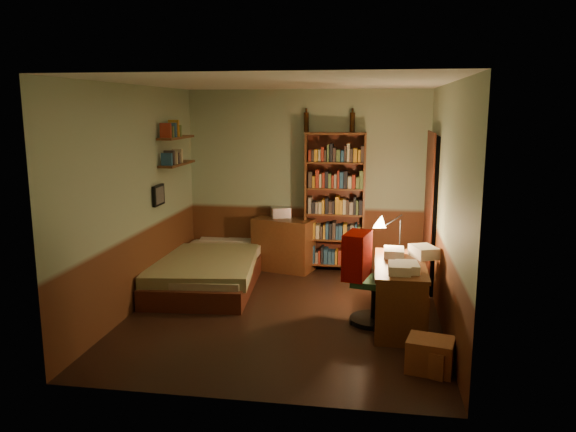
# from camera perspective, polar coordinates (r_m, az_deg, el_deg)

# --- Properties ---
(floor) EXTENTS (3.50, 4.00, 0.02)m
(floor) POSITION_cam_1_polar(r_m,az_deg,el_deg) (6.60, -0.35, -9.92)
(floor) COLOR black
(floor) RESTS_ON ground
(ceiling) EXTENTS (3.50, 4.00, 0.02)m
(ceiling) POSITION_cam_1_polar(r_m,az_deg,el_deg) (6.17, -0.37, 13.46)
(ceiling) COLOR silver
(ceiling) RESTS_ON wall_back
(wall_back) EXTENTS (3.50, 0.02, 2.60)m
(wall_back) POSITION_cam_1_polar(r_m,az_deg,el_deg) (8.22, 1.93, 3.67)
(wall_back) COLOR gray
(wall_back) RESTS_ON ground
(wall_left) EXTENTS (0.02, 4.00, 2.60)m
(wall_left) POSITION_cam_1_polar(r_m,az_deg,el_deg) (6.76, -15.25, 1.71)
(wall_left) COLOR gray
(wall_left) RESTS_ON ground
(wall_right) EXTENTS (0.02, 4.00, 2.60)m
(wall_right) POSITION_cam_1_polar(r_m,az_deg,el_deg) (6.22, 15.87, 0.90)
(wall_right) COLOR gray
(wall_right) RESTS_ON ground
(wall_front) EXTENTS (3.50, 0.02, 2.60)m
(wall_front) POSITION_cam_1_polar(r_m,az_deg,el_deg) (4.32, -4.71, -3.00)
(wall_front) COLOR gray
(wall_front) RESTS_ON ground
(doorway) EXTENTS (0.06, 0.90, 2.00)m
(doorway) POSITION_cam_1_polar(r_m,az_deg,el_deg) (7.54, 14.32, 0.36)
(doorway) COLOR black
(doorway) RESTS_ON ground
(door_trim) EXTENTS (0.02, 0.98, 2.08)m
(door_trim) POSITION_cam_1_polar(r_m,az_deg,el_deg) (7.53, 14.05, 0.37)
(door_trim) COLOR #461D12
(door_trim) RESTS_ON ground
(bed) EXTENTS (1.39, 2.38, 0.68)m
(bed) POSITION_cam_1_polar(r_m,az_deg,el_deg) (7.65, -8.01, -4.32)
(bed) COLOR #739052
(bed) RESTS_ON ground
(dresser) EXTENTS (0.93, 0.63, 0.76)m
(dresser) POSITION_cam_1_polar(r_m,az_deg,el_deg) (8.19, -0.46, -2.91)
(dresser) COLOR #562E17
(dresser) RESTS_ON ground
(mini_stereo) EXTENTS (0.33, 0.29, 0.15)m
(mini_stereo) POSITION_cam_1_polar(r_m,az_deg,el_deg) (8.23, -0.74, 0.38)
(mini_stereo) COLOR #B2B2B7
(mini_stereo) RESTS_ON dresser
(bookshelf) EXTENTS (0.87, 0.31, 2.00)m
(bookshelf) POSITION_cam_1_polar(r_m,az_deg,el_deg) (8.06, 4.74, 1.34)
(bookshelf) COLOR #562E17
(bookshelf) RESTS_ON ground
(bottle_left) EXTENTS (0.08, 0.08, 0.27)m
(bottle_left) POSITION_cam_1_polar(r_m,az_deg,el_deg) (8.11, 1.86, 9.51)
(bottle_left) COLOR black
(bottle_left) RESTS_ON bookshelf
(bottle_right) EXTENTS (0.09, 0.09, 0.27)m
(bottle_right) POSITION_cam_1_polar(r_m,az_deg,el_deg) (8.05, 6.55, 9.43)
(bottle_right) COLOR black
(bottle_right) RESTS_ON bookshelf
(desk) EXTENTS (0.54, 1.29, 0.69)m
(desk) POSITION_cam_1_polar(r_m,az_deg,el_deg) (6.29, 11.21, -7.75)
(desk) COLOR #562E17
(desk) RESTS_ON ground
(paper_stack) EXTENTS (0.34, 0.38, 0.13)m
(paper_stack) POSITION_cam_1_polar(r_m,az_deg,el_deg) (6.46, 13.63, -3.55)
(paper_stack) COLOR silver
(paper_stack) RESTS_ON desk
(desk_lamp) EXTENTS (0.22, 0.22, 0.60)m
(desk_lamp) POSITION_cam_1_polar(r_m,az_deg,el_deg) (6.75, 11.36, -0.79)
(desk_lamp) COLOR black
(desk_lamp) RESTS_ON desk
(office_chair) EXTENTS (0.60, 0.56, 1.03)m
(office_chair) POSITION_cam_1_polar(r_m,az_deg,el_deg) (6.22, 8.77, -6.22)
(office_chair) COLOR #285330
(office_chair) RESTS_ON ground
(red_jacket) EXTENTS (0.36, 0.48, 0.51)m
(red_jacket) POSITION_cam_1_polar(r_m,az_deg,el_deg) (6.27, 6.63, 1.22)
(red_jacket) COLOR #A80900
(red_jacket) RESTS_ON office_chair
(wall_shelf_lower) EXTENTS (0.20, 0.90, 0.03)m
(wall_shelf_lower) POSITION_cam_1_polar(r_m,az_deg,el_deg) (7.69, -11.20, 5.21)
(wall_shelf_lower) COLOR #562E17
(wall_shelf_lower) RESTS_ON wall_left
(wall_shelf_upper) EXTENTS (0.20, 0.90, 0.03)m
(wall_shelf_upper) POSITION_cam_1_polar(r_m,az_deg,el_deg) (7.66, -11.29, 7.82)
(wall_shelf_upper) COLOR #562E17
(wall_shelf_upper) RESTS_ON wall_left
(framed_picture) EXTENTS (0.04, 0.32, 0.26)m
(framed_picture) POSITION_cam_1_polar(r_m,az_deg,el_deg) (7.30, -13.03, 2.07)
(framed_picture) COLOR black
(framed_picture) RESTS_ON wall_left
(cardboard_box_a) EXTENTS (0.46, 0.40, 0.30)m
(cardboard_box_a) POSITION_cam_1_polar(r_m,az_deg,el_deg) (5.35, 14.24, -13.52)
(cardboard_box_a) COLOR #9D5F39
(cardboard_box_a) RESTS_ON ground
(cardboard_box_b) EXTENTS (0.43, 0.40, 0.24)m
(cardboard_box_b) POSITION_cam_1_polar(r_m,az_deg,el_deg) (5.35, 14.19, -13.90)
(cardboard_box_b) COLOR #9D5F39
(cardboard_box_b) RESTS_ON ground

